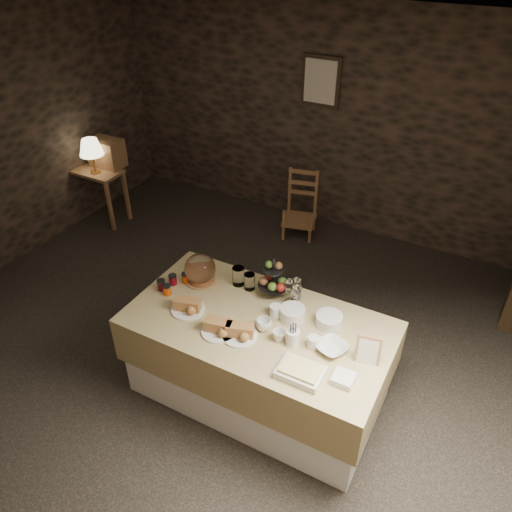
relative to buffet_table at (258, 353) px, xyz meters
The scene contains 27 objects.
ground_plane 0.83m from the buffet_table, 148.33° to the left, with size 5.50×5.00×0.01m, color black.
room_shell 1.31m from the buffet_table, 148.33° to the left, with size 5.52×5.02×2.60m.
buffet_table is the anchor object (origin of this frame).
console_table 3.46m from the buffet_table, 153.49° to the left, with size 0.64×0.37×0.69m.
table_lamp 3.44m from the buffet_table, 153.87° to the left, with size 0.28×0.28×0.42m.
wine_rack 3.52m from the buffet_table, 150.49° to the left, with size 0.42×0.26×0.34m, color brown.
chair 2.56m from the buffet_table, 106.47° to the left, with size 0.45×0.44×0.63m.
framed_picture 3.20m from the buffet_table, 104.71° to the left, with size 0.45×0.04×0.55m.
plate_stack_a 0.46m from the buffet_table, 35.85° to the left, with size 0.19×0.19×0.10m, color silver.
plate_stack_b 0.64m from the buffet_table, 25.25° to the left, with size 0.20×0.20×0.09m, color silver.
cutlery_holder 0.51m from the buffet_table, 15.35° to the right, with size 0.10×0.10×0.12m, color silver.
cup_a 0.39m from the buffet_table, 36.28° to the right, with size 0.12×0.12×0.09m, color silver.
cup_b 0.45m from the buffet_table, 25.24° to the right, with size 0.09×0.09×0.08m, color silver.
mug_c 0.41m from the buffet_table, 55.67° to the left, with size 0.09×0.09×0.10m, color silver.
mug_d 0.60m from the buffet_table, ahead, with size 0.08×0.08×0.09m, color silver.
bowl 0.69m from the buffet_table, ahead, with size 0.21×0.21×0.05m, color silver.
cake_dome 0.81m from the buffet_table, 162.02° to the left, with size 0.26×0.26×0.26m.
fruit_stand 0.58m from the buffet_table, 97.72° to the left, with size 0.25×0.25×0.35m.
bread_platter_left 0.67m from the buffet_table, 165.07° to the right, with size 0.26×0.26×0.11m.
bread_platter_center 0.48m from the buffet_table, 130.95° to the right, with size 0.26×0.26×0.11m.
bread_platter_right 0.42m from the buffet_table, 102.98° to the right, with size 0.26×0.26×0.11m.
jam_jars 0.89m from the buffet_table, behind, with size 0.18×0.26×0.07m.
tart_dish 0.69m from the buffet_table, 33.50° to the right, with size 0.30×0.22×0.07m.
square_dish 0.87m from the buffet_table, 17.56° to the right, with size 0.14×0.14×0.04m, color silver.
menu_frame 0.93m from the buffet_table, ahead, with size 0.17×0.02×0.22m, color brown.
storage_jar_a 0.64m from the buffet_table, 137.96° to the left, with size 0.10×0.10×0.16m, color white.
storage_jar_b 0.57m from the buffet_table, 128.59° to the left, with size 0.09×0.09×0.14m, color white.
Camera 1 is at (1.90, -2.81, 3.31)m, focal length 35.00 mm.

